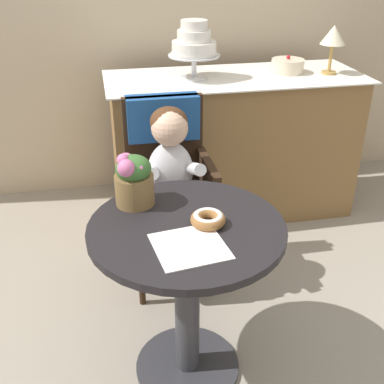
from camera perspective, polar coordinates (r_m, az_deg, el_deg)
ground_plane at (r=2.19m, az=-0.54°, el=-20.15°), size 8.00×8.00×0.00m
cafe_table at (r=1.84m, az=-0.61°, el=-9.54°), size 0.72×0.72×0.72m
wicker_chair at (r=2.39m, az=-3.06°, el=3.55°), size 0.42×0.45×0.95m
seated_child at (r=2.23m, az=-2.47°, el=2.82°), size 0.27×0.32×0.73m
paper_napkin at (r=1.60m, az=-0.27°, el=-6.52°), size 0.26×0.26×0.00m
donut_front at (r=1.71m, az=1.93°, el=-3.20°), size 0.13×0.13×0.04m
flower_vase at (r=1.82m, az=-7.00°, el=1.71°), size 0.15×0.16×0.21m
display_counter at (r=3.08m, az=4.89°, el=5.58°), size 1.56×0.62×0.90m
tiered_cake_stand at (r=2.84m, az=0.25°, el=17.29°), size 0.30×0.30×0.33m
round_layer_cake at (r=3.06m, az=11.36°, el=14.57°), size 0.20×0.20×0.11m
table_lamp at (r=3.06m, az=16.55°, el=17.35°), size 0.15×0.15×0.28m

